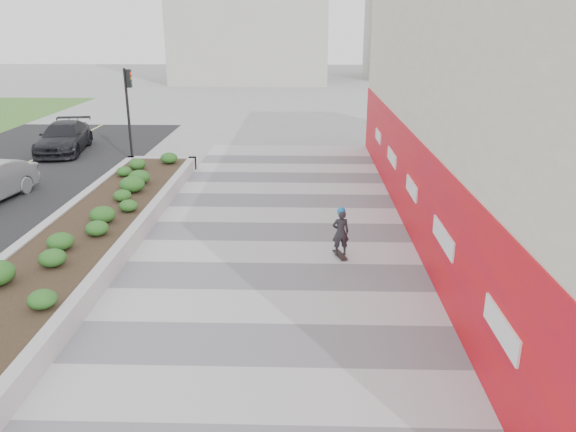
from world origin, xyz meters
The scene contains 8 objects.
ground centered at (0.00, 0.00, 0.00)m, with size 160.00×160.00×0.00m, color gray.
walkway centered at (0.00, 3.00, 0.01)m, with size 8.00×36.00×0.01m, color #A8A8AD.
building centered at (6.98, 8.98, 3.98)m, with size 6.04×24.08×8.00m.
planter centered at (-5.50, 7.00, 0.42)m, with size 3.00×18.00×0.90m.
traffic_signal_near centered at (-7.23, 17.50, 2.76)m, with size 0.33×0.28×4.20m.
manhole_cover centered at (0.50, 3.00, 0.00)m, with size 0.44×0.44×0.01m, color #595654.
skateboarder centered at (1.77, 6.31, 0.73)m, with size 0.51×0.75×1.45m.
car_dark centered at (-11.16, 19.17, 0.72)m, with size 2.02×4.98×1.44m, color black.
Camera 1 is at (0.74, -8.01, 6.15)m, focal length 35.00 mm.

